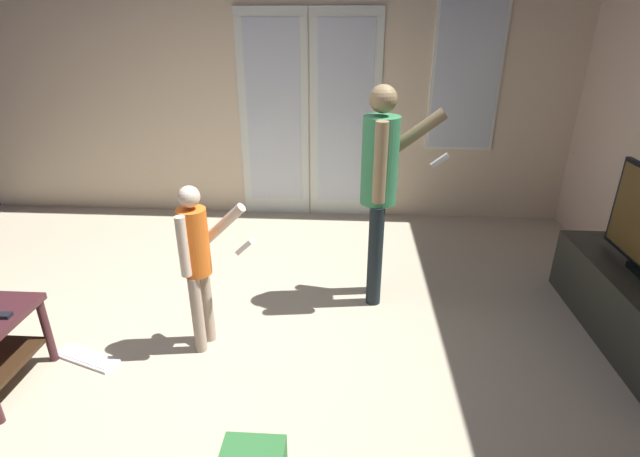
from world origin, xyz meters
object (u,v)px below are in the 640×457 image
at_px(tv_stand, 638,311).
at_px(person_adult, 381,179).
at_px(person_child, 197,255).
at_px(loose_keyboard, 87,358).

bearing_deg(tv_stand, person_adult, 165.12).
bearing_deg(person_child, loose_keyboard, -164.67).
relative_size(person_adult, person_child, 1.44).
height_order(person_adult, person_child, person_adult).
bearing_deg(person_child, tv_stand, 4.53).
distance_m(tv_stand, person_adult, 1.91).
distance_m(person_child, loose_keyboard, 1.01).
xyz_separation_m(person_adult, person_child, (-1.15, -0.68, -0.30)).
height_order(tv_stand, loose_keyboard, tv_stand).
relative_size(tv_stand, person_child, 1.39).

